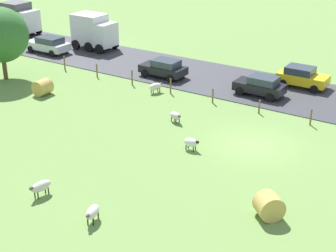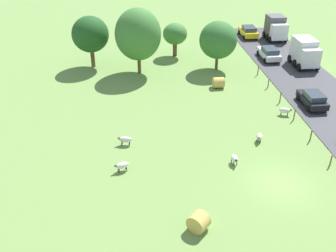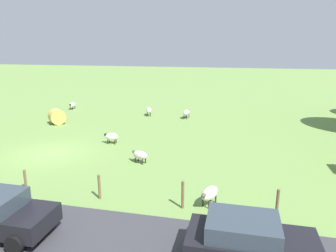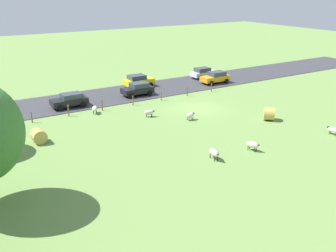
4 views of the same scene
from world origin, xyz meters
name	(u,v)px [view 1 (image 1 of 4)]	position (x,y,z in m)	size (l,w,h in m)	color
ground_plane	(254,145)	(0.00, 0.00, 0.00)	(160.00, 160.00, 0.00)	#6B8E47
road_strip	(307,97)	(9.88, 0.00, 0.03)	(8.00, 80.00, 0.06)	#38383D
sheep_0	(191,143)	(-2.74, 2.95, 0.50)	(0.58, 1.03, 0.77)	silver
sheep_1	(156,86)	(4.39, 10.40, 0.54)	(1.28, 0.92, 0.80)	silver
sheep_2	(41,186)	(-11.48, 6.75, 0.56)	(1.32, 0.69, 0.83)	beige
sheep_4	(175,116)	(0.33, 6.00, 0.48)	(0.83, 1.13, 0.74)	beige
sheep_5	(92,212)	(-11.80, 3.00, 0.54)	(1.25, 0.82, 0.80)	silver
hay_bale_0	(43,87)	(-0.73, 17.56, 0.61)	(1.22, 1.22, 1.24)	tan
hay_bale_1	(269,206)	(-6.94, -3.85, 0.65)	(1.30, 1.30, 1.05)	tan
tree_2	(0,35)	(0.26, 22.98, 3.80)	(4.60, 4.60, 6.09)	brown
fence_post_1	(311,117)	(4.91, -1.92, 0.59)	(0.12, 0.12, 1.18)	brown
fence_post_2	(259,107)	(4.91, 1.83, 0.51)	(0.12, 0.12, 1.02)	brown
fence_post_3	(213,96)	(4.91, 5.58, 0.57)	(0.12, 0.12, 1.13)	brown
fence_post_4	(171,86)	(4.91, 9.33, 0.61)	(0.12, 0.12, 1.22)	brown
fence_post_5	(132,78)	(4.91, 13.08, 0.63)	(0.12, 0.12, 1.26)	brown
fence_post_6	(97,70)	(4.91, 16.83, 0.58)	(0.12, 0.12, 1.15)	brown
fence_post_7	(65,63)	(4.91, 20.59, 0.63)	(0.12, 0.12, 1.26)	brown
truck_0	(94,31)	(11.56, 22.78, 1.87)	(2.65, 4.31, 3.46)	white
truck_1	(20,18)	(11.67, 33.55, 1.89)	(2.68, 3.85, 3.54)	white
car_2	(261,85)	(8.21, 3.21, 0.86)	(2.00, 3.86, 1.55)	black
car_3	(48,44)	(8.04, 25.67, 0.89)	(2.17, 4.45, 1.59)	silver
car_4	(164,68)	(7.90, 11.93, 0.86)	(2.07, 3.97, 1.53)	black
car_5	(302,77)	(11.94, 1.21, 0.90)	(2.13, 3.94, 1.63)	yellow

